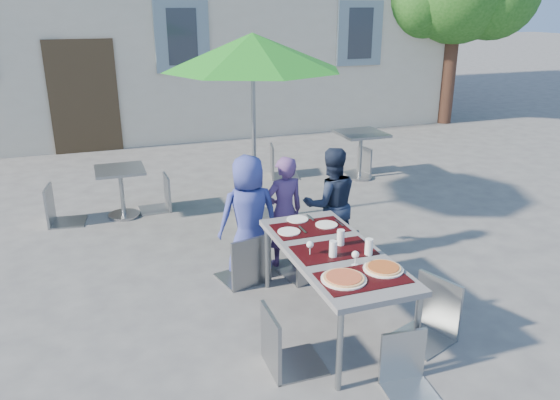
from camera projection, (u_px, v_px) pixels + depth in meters
name	position (u px, v px, depth m)	size (l,w,h in m)	color
ground	(340.00, 325.00, 5.09)	(90.00, 90.00, 0.00)	#4A4A4C
dining_table	(333.00, 256.00, 4.88)	(0.80, 1.85, 0.76)	#4C4B50
pizza_near_left	(344.00, 278.00, 4.33)	(0.37, 0.37, 0.03)	white
pizza_near_right	(383.00, 268.00, 4.49)	(0.33, 0.33, 0.03)	white
glassware	(344.00, 246.00, 4.77)	(0.55, 0.48, 0.15)	silver
place_settings	(305.00, 225.00, 5.39)	(0.67, 0.49, 0.01)	white
child_0	(249.00, 216.00, 5.86)	(0.66, 0.43, 1.34)	navy
child_1	(284.00, 212.00, 6.09)	(0.46, 0.30, 1.27)	#51346C
child_2	(331.00, 204.00, 6.23)	(0.65, 0.37, 1.33)	#192238
chair_0	(246.00, 229.00, 5.65)	(0.56, 0.56, 1.05)	gray
chair_1	(310.00, 228.00, 5.75)	(0.53, 0.53, 1.02)	gray
chair_2	(338.00, 226.00, 5.92)	(0.46, 0.47, 0.94)	gray
chair_3	(283.00, 304.00, 4.29)	(0.46, 0.45, 1.01)	gray
chair_4	(435.00, 275.00, 4.72)	(0.59, 0.58, 1.03)	#8F959A
chair_5	(411.00, 333.00, 4.09)	(0.41, 0.42, 0.85)	#91979D
patio_umbrella	(253.00, 53.00, 6.83)	(2.32, 2.32, 2.49)	#989A9F
cafe_table_0	(121.00, 185.00, 7.54)	(0.65, 0.65, 0.70)	#989A9F
bg_chair_l_0	(55.00, 182.00, 7.25)	(0.51, 0.51, 1.01)	gray
bg_chair_r_0	(159.00, 172.00, 7.78)	(0.43, 0.43, 0.95)	gray
cafe_table_1	(361.00, 146.00, 9.18)	(0.75, 0.75, 0.80)	#989A9F
bg_chair_l_1	(278.00, 142.00, 9.25)	(0.57, 0.56, 1.05)	gray
bg_chair_r_1	(361.00, 145.00, 9.51)	(0.45, 0.44, 0.87)	#91969C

